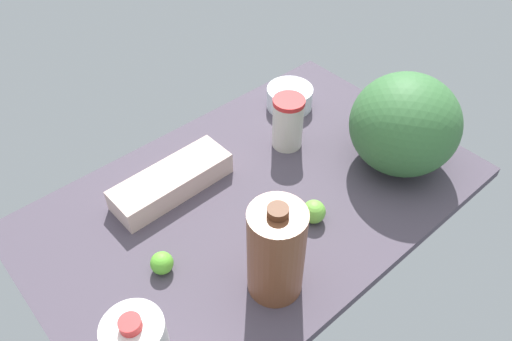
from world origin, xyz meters
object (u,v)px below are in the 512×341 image
object	(u,v)px
chocolate_milk_jug	(276,252)
watermelon	(405,124)
mixing_bowl	(290,97)
tumbler_cup	(288,122)
lime_by_jug	(314,212)
egg_carton	(172,181)
lime_loose	(162,263)

from	to	relation	value
chocolate_milk_jug	watermelon	size ratio (longest dim) A/B	0.89
watermelon	mixing_bowl	xyz separation A→B (cm)	(4.49, -39.44, -10.49)
chocolate_milk_jug	tumbler_cup	bearing A→B (deg)	-137.03
mixing_bowl	lime_by_jug	size ratio (longest dim) A/B	2.41
tumbler_cup	chocolate_milk_jug	bearing A→B (deg)	42.97
chocolate_milk_jug	watermelon	distance (cm)	54.78
egg_carton	tumbler_cup	world-z (taller)	tumbler_cup
egg_carton	lime_by_jug	xyz separation A→B (cm)	(-21.19, 32.66, -0.24)
chocolate_milk_jug	mixing_bowl	xyz separation A→B (cm)	(-49.79, -46.70, -9.09)
watermelon	lime_by_jug	size ratio (longest dim) A/B	4.84
chocolate_milk_jug	egg_carton	bearing A→B (deg)	-89.30
tumbler_cup	mixing_bowl	distance (cm)	19.42
mixing_bowl	lime_loose	xyz separation A→B (cm)	(66.90, 26.39, -0.70)
tumbler_cup	watermelon	size ratio (longest dim) A/B	0.55
lime_by_jug	lime_loose	distance (cm)	39.85
tumbler_cup	mixing_bowl	size ratio (longest dim) A/B	1.11
tumbler_cup	lime_loose	xyz separation A→B (cm)	(53.30, 13.39, -5.51)
mixing_bowl	lime_by_jug	distance (cm)	48.62
tumbler_cup	watermelon	bearing A→B (deg)	124.39
lime_by_jug	chocolate_milk_jug	bearing A→B (deg)	20.50
lime_loose	watermelon	bearing A→B (deg)	169.64
watermelon	lime_by_jug	xyz separation A→B (cm)	(33.58, -0.48, -10.84)
tumbler_cup	lime_loose	world-z (taller)	tumbler_cup
chocolate_milk_jug	lime_by_jug	bearing A→B (deg)	-159.50
watermelon	lime_loose	size ratio (longest dim) A/B	5.46
chocolate_milk_jug	mixing_bowl	size ratio (longest dim) A/B	1.79
tumbler_cup	mixing_bowl	world-z (taller)	tumbler_cup
lime_by_jug	lime_loose	bearing A→B (deg)	-18.39
watermelon	lime_loose	bearing A→B (deg)	-10.36
mixing_bowl	tumbler_cup	bearing A→B (deg)	43.70
tumbler_cup	watermelon	world-z (taller)	watermelon
tumbler_cup	watermelon	xyz separation A→B (cm)	(-18.10, 26.45, 5.68)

